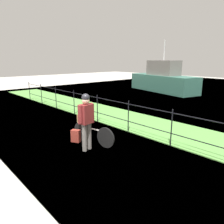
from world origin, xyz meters
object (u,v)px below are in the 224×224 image
Objects in this scene: terrier_dog at (84,112)px; backpack_on_paving at (76,136)px; moored_boat_near at (163,80)px; bicycle_main at (93,134)px; cyclist_person at (86,117)px; wooden_crate at (84,119)px.

terrier_dog is 0.81× the size of backpack_on_paving.
bicycle_main is at bearing -65.11° from moored_boat_near.
moored_boat_near is at bearing 81.59° from backpack_on_paving.
backpack_on_paving is at bearing -67.77° from moored_boat_near.
terrier_dog is at bearing 149.39° from cyclist_person.
backpack_on_paving is (-0.16, -0.23, -0.57)m from wooden_crate.
terrier_dog is 12.52m from moored_boat_near.
moored_boat_near is at bearing 114.89° from bicycle_main.
bicycle_main is at bearing -0.34° from backpack_on_paving.
moored_boat_near is at bearing 113.29° from wooden_crate.
wooden_crate is 0.21× the size of cyclist_person.
wooden_crate is at bearing -168.88° from bicycle_main.
moored_boat_near reaches higher than backpack_on_paving.
moored_boat_near is (-4.79, 11.72, 0.75)m from backpack_on_paving.
bicycle_main is 4.98× the size of terrier_dog.
bicycle_main is 0.72m from terrier_dog.
terrier_dog is 0.68m from cyclist_person.
terrier_dog is at bearing -66.60° from moored_boat_near.
moored_boat_near reaches higher than terrier_dog.
moored_boat_near is at bearing 115.14° from cyclist_person.
backpack_on_paving is at bearing -124.28° from wooden_crate.
moored_boat_near is (-4.95, 11.49, 0.18)m from wooden_crate.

